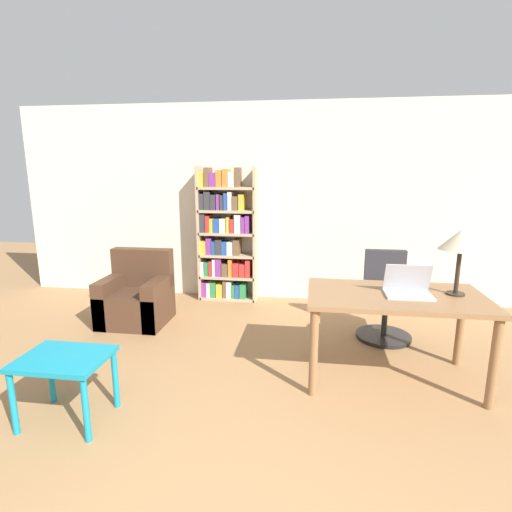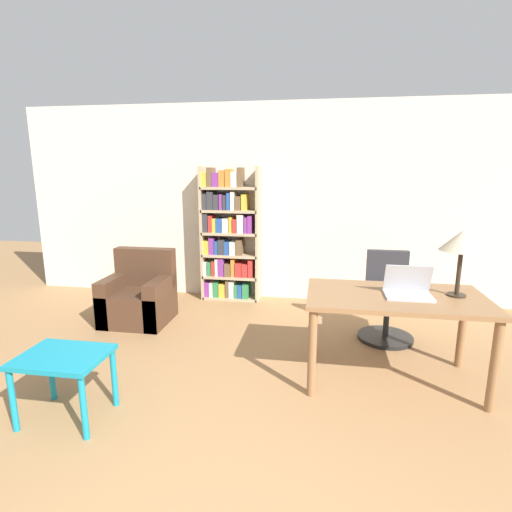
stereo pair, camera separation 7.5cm
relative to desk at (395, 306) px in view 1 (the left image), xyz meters
The scene contains 8 objects.
wall_back 2.47m from the desk, 113.55° to the left, with size 8.00×0.06×2.70m.
desk is the anchor object (origin of this frame).
laptop 0.19m from the desk, ahead, with size 0.38×0.26×0.26m.
table_lamp 0.75m from the desk, ahead, with size 0.35×0.35×0.56m.
office_chair 0.98m from the desk, 84.57° to the left, with size 0.59×0.59×0.95m.
side_table_blue 2.65m from the desk, 158.65° to the right, with size 0.61×0.48×0.51m.
armchair 2.98m from the desk, 160.96° to the left, with size 0.75×0.68×0.86m.
bookshelf 2.77m from the desk, 134.05° to the left, with size 0.81×0.28×1.86m.
Camera 1 is at (0.23, -1.01, 1.81)m, focal length 28.00 mm.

